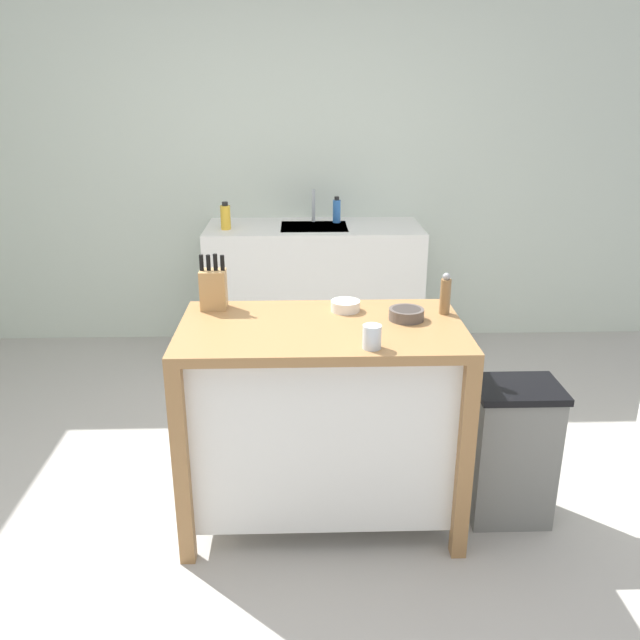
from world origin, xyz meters
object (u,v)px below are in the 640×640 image
object	(u,v)px
bowl_stoneware_deep	(345,305)
drinking_cup	(372,337)
pepper_grinder	(445,295)
bottle_spray_cleaner	(225,217)
kitchen_island	(321,412)
sink_faucet	(313,206)
trash_bin	(511,451)
bottle_hand_soap	(337,211)
bowl_ceramic_small	(406,314)
knife_block	(213,288)

from	to	relation	value
bowl_stoneware_deep	drinking_cup	size ratio (longest dim) A/B	1.40
pepper_grinder	bottle_spray_cleaner	size ratio (longest dim) A/B	0.99
kitchen_island	sink_faucet	distance (m)	2.09
trash_bin	bottle_hand_soap	world-z (taller)	bottle_hand_soap
bowl_ceramic_small	trash_bin	size ratio (longest dim) A/B	0.23
kitchen_island	pepper_grinder	size ratio (longest dim) A/B	6.47
bowl_stoneware_deep	sink_faucet	bearing A→B (deg)	93.00
kitchen_island	knife_block	xyz separation A→B (m)	(-0.45, 0.22, 0.48)
pepper_grinder	sink_faucet	xyz separation A→B (m)	(-0.51, 1.90, 0.04)
pepper_grinder	trash_bin	size ratio (longest dim) A/B	0.28
kitchen_island	bowl_stoneware_deep	bearing A→B (deg)	58.47
bowl_stoneware_deep	trash_bin	bearing A→B (deg)	-16.59
drinking_cup	sink_faucet	world-z (taller)	sink_faucet
bottle_hand_soap	bottle_spray_cleaner	xyz separation A→B (m)	(-0.74, -0.20, 0.00)
sink_faucet	bottle_spray_cleaner	bearing A→B (deg)	-158.29
bowl_ceramic_small	sink_faucet	size ratio (longest dim) A/B	0.65
bottle_spray_cleaner	drinking_cup	bearing A→B (deg)	-69.97
knife_block	trash_bin	distance (m)	1.46
knife_block	bottle_hand_soap	size ratio (longest dim) A/B	1.36
sink_faucet	pepper_grinder	bearing A→B (deg)	-74.93
bowl_stoneware_deep	sink_faucet	xyz separation A→B (m)	(-0.10, 1.85, 0.10)
kitchen_island	bowl_stoneware_deep	xyz separation A→B (m)	(0.11, 0.18, 0.42)
knife_block	drinking_cup	bearing A→B (deg)	-36.52
bottle_hand_soap	bottle_spray_cleaner	bearing A→B (deg)	-165.11
pepper_grinder	sink_faucet	world-z (taller)	sink_faucet
kitchen_island	drinking_cup	size ratio (longest dim) A/B	12.91
kitchen_island	bowl_stoneware_deep	world-z (taller)	bowl_stoneware_deep
pepper_grinder	kitchen_island	bearing A→B (deg)	-166.37
trash_bin	bottle_hand_soap	size ratio (longest dim) A/B	3.55
kitchen_island	trash_bin	xyz separation A→B (m)	(0.81, -0.03, -0.18)
knife_block	bottle_hand_soap	bearing A→B (deg)	70.53
pepper_grinder	bottle_spray_cleaner	xyz separation A→B (m)	(-1.09, 1.67, 0.01)
bowl_stoneware_deep	drinking_cup	xyz separation A→B (m)	(0.07, -0.42, 0.02)
bowl_stoneware_deep	sink_faucet	world-z (taller)	sink_faucet
kitchen_island	bottle_hand_soap	bearing A→B (deg)	85.14
bowl_stoneware_deep	bottle_spray_cleaner	xyz separation A→B (m)	(-0.67, 1.62, 0.07)
kitchen_island	bowl_stoneware_deep	distance (m)	0.46
sink_faucet	bottle_hand_soap	distance (m)	0.16
drinking_cup	pepper_grinder	distance (m)	0.51
bowl_stoneware_deep	bottle_hand_soap	distance (m)	1.81
trash_bin	sink_faucet	distance (m)	2.31
kitchen_island	bowl_ceramic_small	size ratio (longest dim) A/B	7.99
kitchen_island	trash_bin	bearing A→B (deg)	-2.44
bottle_spray_cleaner	trash_bin	bearing A→B (deg)	-52.91
bowl_ceramic_small	bottle_hand_soap	world-z (taller)	bottle_hand_soap
bottle_hand_soap	bottle_spray_cleaner	size ratio (longest dim) A/B	0.99
bowl_stoneware_deep	bottle_hand_soap	bearing A→B (deg)	88.07
bowl_ceramic_small	bottle_spray_cleaner	xyz separation A→B (m)	(-0.92, 1.73, 0.07)
knife_block	bowl_stoneware_deep	xyz separation A→B (m)	(0.56, -0.05, -0.07)
bowl_ceramic_small	bowl_stoneware_deep	distance (m)	0.27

